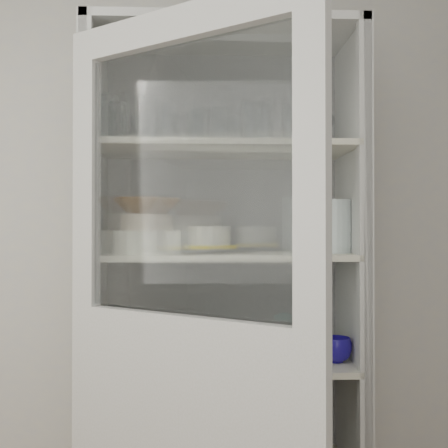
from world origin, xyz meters
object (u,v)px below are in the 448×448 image
(cream_bowl, at_px, (147,223))
(measuring_cups, at_px, (126,360))
(goblet_1, at_px, (180,130))
(white_ramekin, at_px, (209,236))
(goblet_2, at_px, (233,130))
(goblet_0, at_px, (139,131))
(teal_jar, at_px, (235,344))
(white_canister, at_px, (116,341))
(plate_stack_back, at_px, (120,241))
(yellow_trivet, at_px, (209,246))
(terracotta_bowl, at_px, (147,207))
(mug_blue, at_px, (336,350))
(goblet_3, at_px, (324,130))
(mug_teal, at_px, (306,341))
(plate_stack_front, at_px, (147,242))
(grey_bowl_stack, at_px, (332,226))
(cupboard_door, at_px, (184,394))
(mug_white, at_px, (278,353))
(glass_platter, at_px, (209,251))
(pantry_cabinet, at_px, (223,335))

(cream_bowl, xyz_separation_m, measuring_cups, (-0.07, -0.02, -0.49))
(goblet_1, height_order, white_ramekin, goblet_1)
(goblet_2, bearing_deg, measuring_cups, -156.57)
(goblet_0, xyz_separation_m, white_ramekin, (0.28, -0.14, -0.42))
(teal_jar, bearing_deg, goblet_1, 164.79)
(measuring_cups, bearing_deg, white_canister, 111.73)
(goblet_0, height_order, white_ramekin, goblet_0)
(plate_stack_back, height_order, yellow_trivet, plate_stack_back)
(plate_stack_back, height_order, terracotta_bowl, terracotta_bowl)
(mug_blue, relative_size, white_canister, 0.91)
(plate_stack_back, bearing_deg, terracotta_bowl, -59.72)
(goblet_3, xyz_separation_m, mug_teal, (-0.09, -0.07, -0.84))
(cream_bowl, bearing_deg, white_ramekin, 15.77)
(terracotta_bowl, bearing_deg, plate_stack_back, 120.28)
(plate_stack_front, xyz_separation_m, teal_jar, (0.32, 0.10, -0.39))
(grey_bowl_stack, xyz_separation_m, teal_jar, (-0.37, 0.03, -0.45))
(goblet_1, bearing_deg, cupboard_door, -86.60)
(mug_white, bearing_deg, terracotta_bowl, -165.15)
(goblet_2, height_order, grey_bowl_stack, goblet_2)
(cream_bowl, bearing_deg, cupboard_door, -70.29)
(yellow_trivet, bearing_deg, white_ramekin, 0.00)
(goblet_0, bearing_deg, goblet_3, 0.22)
(goblet_3, distance_m, white_ramekin, 0.65)
(goblet_1, height_order, grey_bowl_stack, goblet_1)
(measuring_cups, bearing_deg, terracotta_bowl, 16.89)
(plate_stack_front, height_order, teal_jar, plate_stack_front)
(goblet_2, height_order, measuring_cups, goblet_2)
(goblet_0, height_order, mug_white, goblet_0)
(goblet_0, relative_size, glass_platter, 0.49)
(teal_jar, bearing_deg, goblet_3, 15.99)
(goblet_3, xyz_separation_m, glass_platter, (-0.47, -0.14, -0.48))
(white_ramekin, xyz_separation_m, mug_blue, (0.47, -0.05, -0.42))
(goblet_0, height_order, plate_stack_front, goblet_0)
(plate_stack_back, xyz_separation_m, mug_teal, (0.73, -0.09, -0.39))
(terracotta_bowl, xyz_separation_m, teal_jar, (0.32, 0.10, -0.52))
(glass_platter, xyz_separation_m, mug_white, (0.24, -0.13, -0.36))
(glass_platter, distance_m, yellow_trivet, 0.02)
(pantry_cabinet, distance_m, terracotta_bowl, 0.58)
(goblet_1, xyz_separation_m, plate_stack_front, (-0.11, -0.16, -0.44))
(goblet_1, xyz_separation_m, glass_platter, (0.11, -0.09, -0.47))
(cupboard_door, bearing_deg, plate_stack_back, 149.45)
(terracotta_bowl, relative_size, glass_platter, 0.72)
(goblet_2, relative_size, teal_jar, 1.51)
(goblet_3, xyz_separation_m, white_ramekin, (-0.47, -0.14, -0.43))
(cupboard_door, relative_size, terracotta_bowl, 8.41)
(white_ramekin, height_order, white_canister, white_ramekin)
(pantry_cabinet, height_order, measuring_cups, pantry_cabinet)
(plate_stack_back, distance_m, glass_platter, 0.39)
(goblet_2, bearing_deg, cupboard_door, -107.40)
(glass_platter, bearing_deg, plate_stack_front, -164.23)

